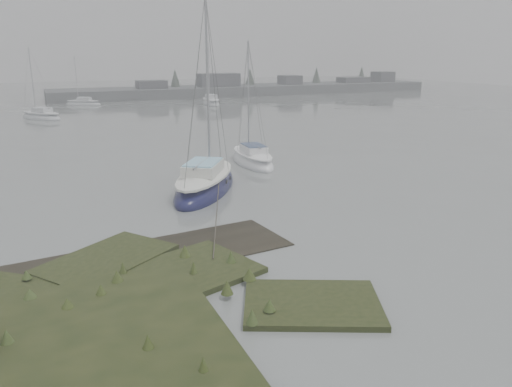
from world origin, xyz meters
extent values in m
plane|color=slate|center=(0.00, 30.00, 0.00)|extent=(160.00, 160.00, 0.00)
cube|color=#4C4F51|center=(26.00, 62.00, 0.60)|extent=(60.00, 8.00, 1.60)
cube|color=#424247|center=(10.00, 61.00, 1.40)|extent=(4.00, 3.00, 2.20)
cube|color=#424247|center=(20.00, 61.00, 1.80)|extent=(6.00, 3.00, 3.00)
cube|color=#424247|center=(32.00, 61.00, 1.55)|extent=(3.00, 3.00, 2.50)
cube|color=#424247|center=(44.00, 61.00, 1.30)|extent=(5.00, 3.00, 2.00)
cube|color=#424247|center=(50.00, 61.00, 1.70)|extent=(3.00, 3.00, 2.80)
cone|color=#384238|center=(14.00, 63.00, 2.20)|extent=(2.00, 2.00, 3.50)
cone|color=#384238|center=(26.00, 63.00, 2.20)|extent=(2.00, 2.00, 3.50)
cone|color=#384238|center=(38.00, 63.00, 2.20)|extent=(2.00, 2.00, 3.50)
cone|color=#384238|center=(47.00, 63.00, 2.20)|extent=(2.00, 2.00, 3.50)
ellipsoid|color=#101138|center=(1.50, 11.33, 0.12)|extent=(5.63, 6.90, 1.65)
ellipsoid|color=silver|center=(1.50, 11.33, 0.78)|extent=(4.77, 5.93, 0.47)
cube|color=silver|center=(1.34, 11.09, 1.19)|extent=(2.51, 2.75, 0.49)
cube|color=#91C9E5|center=(1.34, 11.09, 1.46)|extent=(2.32, 2.53, 0.08)
cylinder|color=#939399|center=(1.98, 12.06, 5.01)|extent=(0.11, 0.11, 7.78)
cylinder|color=#939399|center=(1.23, 10.92, 1.46)|extent=(1.58, 2.32, 0.09)
ellipsoid|color=white|center=(5.95, 15.95, 0.09)|extent=(2.13, 5.46, 1.30)
ellipsoid|color=white|center=(5.95, 15.95, 0.61)|extent=(1.73, 4.75, 0.37)
cube|color=white|center=(5.93, 15.72, 0.93)|extent=(1.27, 1.91, 0.38)
cube|color=navy|center=(5.93, 15.72, 1.15)|extent=(1.19, 1.75, 0.06)
cylinder|color=#939399|center=(6.00, 16.64, 3.94)|extent=(0.08, 0.08, 6.12)
cylinder|color=#939399|center=(5.92, 15.57, 1.15)|extent=(0.22, 2.14, 0.07)
ellipsoid|color=silver|center=(-4.98, 43.09, 0.09)|extent=(4.53, 5.17, 1.27)
ellipsoid|color=silver|center=(-4.98, 43.09, 0.60)|extent=(3.85, 4.43, 0.36)
cube|color=silver|center=(-4.85, 42.91, 0.91)|extent=(1.97, 2.10, 0.37)
cube|color=#B7BAC2|center=(-4.85, 42.91, 1.12)|extent=(1.82, 1.93, 0.06)
cylinder|color=#939399|center=(-5.39, 43.62, 3.83)|extent=(0.08, 0.08, 5.95)
cylinder|color=#939399|center=(-4.76, 42.80, 1.12)|extent=(1.32, 1.69, 0.07)
ellipsoid|color=#B5BBBF|center=(14.88, 49.60, 0.10)|extent=(2.64, 5.91, 1.39)
ellipsoid|color=white|center=(14.88, 49.60, 0.65)|extent=(2.17, 5.13, 0.39)
cube|color=white|center=(14.84, 49.36, 0.99)|extent=(1.48, 2.11, 0.41)
cube|color=#B3B6BF|center=(14.84, 49.36, 1.22)|extent=(1.38, 1.93, 0.07)
cylinder|color=#939399|center=(14.98, 50.33, 4.20)|extent=(0.09, 0.09, 6.52)
cylinder|color=#939399|center=(14.82, 49.20, 1.22)|extent=(0.39, 2.27, 0.07)
ellipsoid|color=silver|center=(0.12, 55.23, 0.08)|extent=(4.65, 3.66, 1.10)
ellipsoid|color=silver|center=(0.12, 55.23, 0.52)|extent=(4.00, 3.10, 0.31)
cube|color=silver|center=(0.29, 55.13, 0.79)|extent=(1.84, 1.65, 0.32)
cube|color=silver|center=(0.29, 55.13, 0.97)|extent=(1.69, 1.52, 0.05)
cylinder|color=#939399|center=(-0.37, 55.54, 3.34)|extent=(0.07, 0.07, 5.19)
cylinder|color=#939399|center=(0.40, 55.06, 0.97)|extent=(1.58, 1.01, 0.06)
camera|label=1|loc=(-5.56, -10.58, 6.38)|focal=35.00mm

